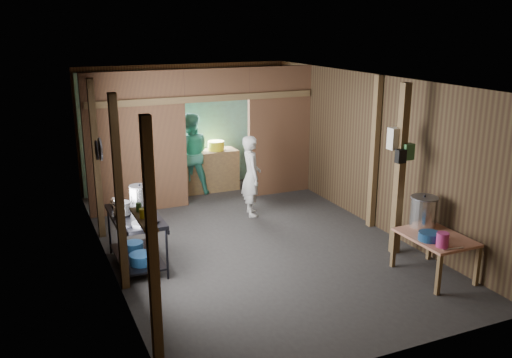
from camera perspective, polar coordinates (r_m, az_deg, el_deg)
name	(u,v)px	position (r m, az deg, el deg)	size (l,w,h in m)	color
floor	(251,241)	(8.97, -0.52, -6.45)	(4.50, 7.00, 0.00)	#2A2727
ceiling	(251,79)	(8.33, -0.56, 10.32)	(4.50, 7.00, 0.00)	black
wall_back	(186,126)	(11.78, -7.30, 5.48)	(4.50, 0.00, 2.60)	#43341F
wall_front	(389,243)	(5.67, 13.66, -6.47)	(4.50, 0.00, 2.60)	#43341F
wall_left	(104,179)	(7.97, -15.57, -0.05)	(0.00, 7.00, 2.60)	#43341F
wall_right	(371,150)	(9.64, 11.86, 2.93)	(0.00, 7.00, 2.60)	#43341F
partition_left	(136,143)	(10.23, -12.33, 3.64)	(1.85, 0.10, 2.60)	brown
partition_right	(279,131)	(11.15, 2.45, 5.00)	(1.35, 0.10, 2.60)	brown
partition_header	(217,84)	(10.49, -4.10, 9.80)	(1.30, 0.10, 0.60)	brown
turquoise_panel	(187,129)	(11.73, -7.21, 5.19)	(4.40, 0.06, 2.50)	#64ADA8
back_counter	(209,171)	(11.55, -4.94, 0.88)	(1.20, 0.50, 0.85)	brown
wall_clock	(198,98)	(11.66, -6.08, 8.40)	(0.20, 0.20, 0.03)	silver
post_left_a	(152,245)	(5.55, -10.75, -6.76)	(0.10, 0.12, 2.60)	brown
post_left_b	(119,195)	(7.22, -14.06, -1.59)	(0.10, 0.12, 2.60)	brown
post_left_c	(96,160)	(9.13, -16.28, 1.90)	(0.10, 0.12, 2.60)	brown
post_right	(374,153)	(9.44, 12.21, 2.63)	(0.10, 0.12, 2.60)	brown
post_free	(400,171)	(8.40, 14.74, 0.82)	(0.12, 0.12, 2.60)	brown
cross_beam	(205,99)	(10.39, -5.28, 8.33)	(4.40, 0.12, 0.12)	brown
pan_lid_big	(100,149)	(8.28, -15.90, 3.01)	(0.34, 0.34, 0.03)	slate
pan_lid_small	(97,150)	(8.69, -16.24, 2.90)	(0.30, 0.30, 0.03)	black
wall_shelf	(143,219)	(5.98, -11.63, -4.11)	(0.14, 0.80, 0.03)	brown
jar_white	(148,221)	(5.73, -11.12, -4.29)	(0.07, 0.07, 0.10)	silver
jar_yellow	(143,213)	(5.96, -11.66, -3.52)	(0.08, 0.08, 0.10)	yellow
jar_green	(139,207)	(6.16, -12.11, -2.89)	(0.06, 0.06, 0.10)	#2F6535
bag_white	(396,138)	(8.32, 14.36, 4.11)	(0.22, 0.15, 0.32)	silver
bag_green	(408,152)	(8.33, 15.51, 2.76)	(0.16, 0.12, 0.24)	#2F6535
bag_black	(401,156)	(8.24, 14.82, 2.32)	(0.14, 0.10, 0.20)	black
gas_range	(137,240)	(8.14, -12.31, -6.24)	(0.68, 1.33, 0.79)	black
prep_table	(434,256)	(8.07, 18.03, -7.61)	(0.73, 1.01, 0.60)	#BB765C
stove_pot_large	(140,195)	(8.40, -12.01, -1.69)	(0.30, 0.30, 0.31)	silver
stove_pot_med	(122,209)	(7.98, -13.76, -3.10)	(0.25, 0.25, 0.22)	silver
stove_saucepan	(116,202)	(8.42, -14.32, -2.37)	(0.18, 0.18, 0.11)	silver
frying_pan	(142,224)	(7.55, -11.74, -4.60)	(0.29, 0.51, 0.07)	slate
blue_tub_front	(142,259)	(7.94, -11.80, -8.12)	(0.35, 0.35, 0.14)	navy
blue_tub_back	(134,246)	(8.44, -12.59, -6.80)	(0.28, 0.28, 0.11)	navy
stock_pot	(423,212)	(8.22, 17.01, -3.31)	(0.39, 0.39, 0.46)	silver
wash_basin	(429,236)	(7.77, 17.58, -5.70)	(0.29, 0.29, 0.11)	navy
pink_bucket	(442,240)	(7.59, 18.83, -6.01)	(0.16, 0.16, 0.19)	#B42E75
knife	(453,249)	(7.59, 19.85, -6.83)	(0.30, 0.04, 0.01)	silver
yellow_tub	(216,146)	(11.48, -4.18, 3.48)	(0.34, 0.34, 0.19)	yellow
cook	(251,176)	(9.94, -0.49, 0.33)	(0.54, 0.35, 1.48)	silver
worker_back	(190,154)	(11.28, -6.84, 2.61)	(0.81, 0.63, 1.67)	teal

